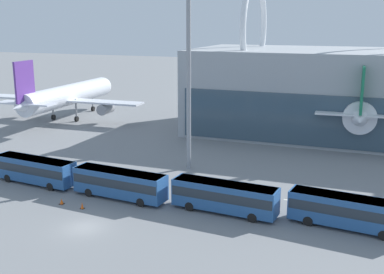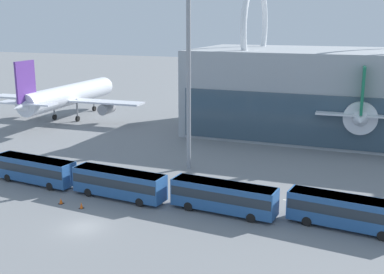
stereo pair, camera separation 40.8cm
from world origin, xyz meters
name	(u,v)px [view 1 (the left image)]	position (x,y,z in m)	size (l,w,h in m)	color
ground_plane	(84,228)	(0.00, 0.00, 0.00)	(440.00, 440.00, 0.00)	slate
airliner_at_gate_near	(65,96)	(-33.42, 44.72, 5.07)	(34.56, 34.04, 13.19)	silver
airliner_at_gate_far	(358,104)	(23.64, 52.40, 5.63)	(39.02, 36.44, 13.63)	white
shuttle_bus_0	(35,169)	(-13.31, 9.37, 1.94)	(11.76, 3.83, 3.30)	#285693
shuttle_bus_1	(120,182)	(-0.69, 8.55, 1.94)	(11.74, 3.69, 3.30)	#285693
shuttle_bus_2	(224,195)	(11.94, 8.73, 1.94)	(11.73, 3.59, 3.30)	#285693
shuttle_bus_3	(348,210)	(24.56, 9.17, 1.94)	(11.78, 4.00, 3.30)	#285693
floodlight_mast	(189,34)	(2.52, 22.47, 18.49)	(2.17, 2.17, 31.91)	gray
lane_stripe_1	(327,207)	(22.17, 14.39, 0.00)	(9.89, 0.25, 0.01)	silver
traffic_cone_0	(82,206)	(-3.01, 4.21, 0.34)	(0.47, 0.47, 0.71)	black
traffic_cone_1	(62,201)	(-5.95, 4.56, 0.32)	(0.56, 0.56, 0.65)	black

